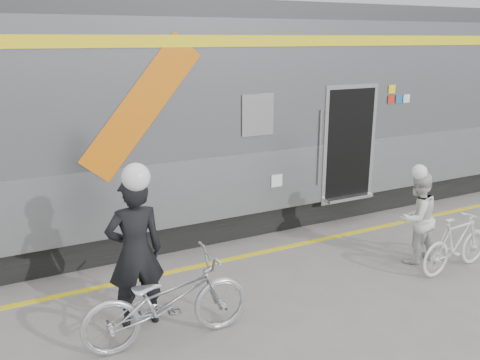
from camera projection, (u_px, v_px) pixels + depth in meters
ground at (278, 330)px, 6.29m from camera, size 90.00×90.00×0.00m
train at (211, 116)px, 9.77m from camera, size 24.00×3.17×4.10m
safety_strip at (208, 264)px, 8.13m from camera, size 24.00×0.12×0.01m
man at (135, 252)px, 6.21m from camera, size 0.73×0.50×1.93m
bicycle_left at (167, 300)px, 5.94m from camera, size 2.06×0.81×1.06m
woman at (417, 218)px, 8.06m from camera, size 0.76×0.61×1.48m
bicycle_right at (456, 243)px, 7.80m from camera, size 1.52×0.54×0.90m
helmet_man at (130, 163)px, 5.90m from camera, size 0.33×0.33×0.33m
helmet_woman at (422, 165)px, 7.83m from camera, size 0.24×0.24×0.24m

